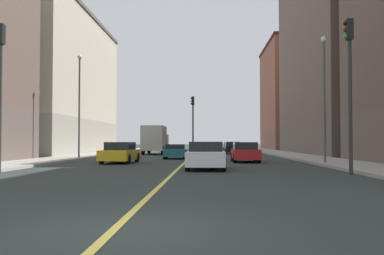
# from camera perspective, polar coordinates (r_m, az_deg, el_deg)

# --- Properties ---
(ground_plane) EXTENTS (400.00, 400.00, 0.00)m
(ground_plane) POSITION_cam_1_polar(r_m,az_deg,el_deg) (7.17, -10.37, -13.29)
(ground_plane) COLOR #2A332F
(ground_plane) RESTS_ON ground
(sidewalk_left) EXTENTS (3.58, 168.00, 0.15)m
(sidewalk_left) POSITION_cam_1_polar(r_m,az_deg,el_deg) (56.50, 10.50, -3.19)
(sidewalk_left) COLOR #9E9B93
(sidewalk_left) RESTS_ON ground
(sidewalk_right) EXTENTS (3.58, 168.00, 0.15)m
(sidewalk_right) POSITION_cam_1_polar(r_m,az_deg,el_deg) (57.02, -9.43, -3.18)
(sidewalk_right) COLOR #9E9B93
(sidewalk_right) RESTS_ON ground
(lane_center_stripe) EXTENTS (0.16, 154.00, 0.01)m
(lane_center_stripe) POSITION_cam_1_polar(r_m,az_deg,el_deg) (55.91, 0.49, -3.30)
(lane_center_stripe) COLOR #E5D14C
(lane_center_stripe) RESTS_ON ground
(building_left_mid) EXTENTS (10.76, 25.23, 22.52)m
(building_left_mid) POSITION_cam_1_polar(r_m,az_deg,el_deg) (50.94, 19.77, 9.40)
(building_left_mid) COLOR brown
(building_left_mid) RESTS_ON ground
(building_left_far) EXTENTS (10.76, 18.61, 17.79)m
(building_left_far) POSITION_cam_1_polar(r_m,az_deg,el_deg) (74.72, 13.89, 3.95)
(building_left_far) COLOR brown
(building_left_far) RESTS_ON ground
(building_right_midblock) EXTENTS (10.76, 25.82, 15.94)m
(building_right_midblock) POSITION_cam_1_polar(r_m,az_deg,el_deg) (52.24, -18.62, 5.45)
(building_right_midblock) COLOR #9D9688
(building_right_midblock) RESTS_ON ground
(traffic_light_left_near) EXTENTS (0.40, 0.32, 6.68)m
(traffic_light_left_near) POSITION_cam_1_polar(r_m,az_deg,el_deg) (19.68, 20.22, 6.59)
(traffic_light_left_near) COLOR #2D2D2D
(traffic_light_left_near) RESTS_ON ground
(traffic_light_right_near) EXTENTS (0.40, 0.32, 6.62)m
(traffic_light_right_near) POSITION_cam_1_polar(r_m,az_deg,el_deg) (20.82, -24.18, 6.08)
(traffic_light_right_near) COLOR #2D2D2D
(traffic_light_right_near) RESTS_ON ground
(traffic_light_median_far) EXTENTS (0.40, 0.32, 6.14)m
(traffic_light_median_far) POSITION_cam_1_polar(r_m,az_deg,el_deg) (45.00, 0.11, 1.38)
(traffic_light_median_far) COLOR #2D2D2D
(traffic_light_median_far) RESTS_ON ground
(street_lamp_left_near) EXTENTS (0.36, 0.36, 7.68)m
(street_lamp_left_near) POSITION_cam_1_polar(r_m,az_deg,el_deg) (27.35, 17.18, 5.23)
(street_lamp_left_near) COLOR #4C4C51
(street_lamp_left_near) RESTS_ON ground
(street_lamp_right_near) EXTENTS (0.36, 0.36, 8.16)m
(street_lamp_right_near) POSITION_cam_1_polar(r_m,az_deg,el_deg) (35.16, -14.76, 4.06)
(street_lamp_right_near) COLOR #4C4C51
(street_lamp_right_near) RESTS_ON ground
(car_yellow) EXTENTS (2.04, 4.44, 1.38)m
(car_yellow) POSITION_cam_1_polar(r_m,az_deg,el_deg) (28.52, -9.54, -3.34)
(car_yellow) COLOR gold
(car_yellow) RESTS_ON ground
(car_orange) EXTENTS (1.95, 4.47, 1.28)m
(car_orange) POSITION_cam_1_polar(r_m,az_deg,el_deg) (61.86, 4.99, -2.58)
(car_orange) COLOR orange
(car_orange) RESTS_ON ground
(car_teal) EXTENTS (1.90, 3.98, 1.19)m
(car_teal) POSITION_cam_1_polar(r_m,az_deg,el_deg) (35.40, -2.21, -3.20)
(car_teal) COLOR #196670
(car_teal) RESTS_ON ground
(car_black) EXTENTS (1.96, 4.24, 1.38)m
(car_black) POSITION_cam_1_polar(r_m,az_deg,el_deg) (49.76, 5.35, -2.72)
(car_black) COLOR black
(car_black) RESTS_ON ground
(car_white) EXTENTS (1.98, 4.38, 1.41)m
(car_white) POSITION_cam_1_polar(r_m,az_deg,el_deg) (21.88, 1.87, -3.79)
(car_white) COLOR white
(car_white) RESTS_ON ground
(car_red) EXTENTS (1.84, 4.34, 1.37)m
(car_red) POSITION_cam_1_polar(r_m,az_deg,el_deg) (29.89, 7.08, -3.29)
(car_red) COLOR red
(car_red) RESTS_ON ground
(box_truck) EXTENTS (2.38, 7.46, 3.08)m
(box_truck) POSITION_cam_1_polar(r_m,az_deg,el_deg) (47.61, -4.92, -1.60)
(box_truck) COLOR maroon
(box_truck) RESTS_ON ground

